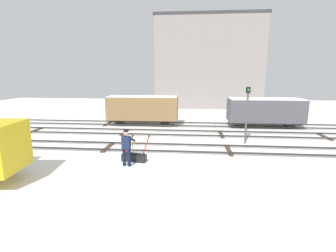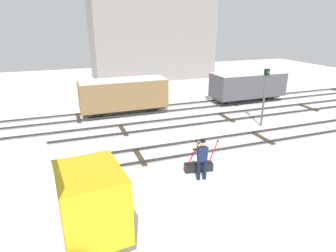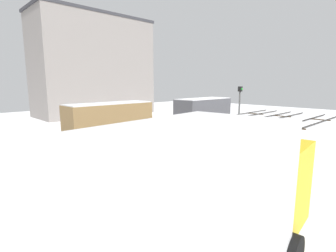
{
  "view_description": "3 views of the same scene",
  "coord_description": "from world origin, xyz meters",
  "px_view_note": "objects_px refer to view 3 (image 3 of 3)",
  "views": [
    {
      "loc": [
        1.36,
        -14.14,
        4.29
      ],
      "look_at": [
        -0.21,
        2.93,
        0.79
      ],
      "focal_mm": 27.34,
      "sensor_mm": 36.0,
      "label": 1
    },
    {
      "loc": [
        -6.54,
        -12.25,
        6.12
      ],
      "look_at": [
        -1.51,
        1.53,
        0.84
      ],
      "focal_mm": 31.0,
      "sensor_mm": 36.0,
      "label": 2
    },
    {
      "loc": [
        -11.71,
        -7.95,
        3.77
      ],
      "look_at": [
        -1.28,
        2.94,
        1.22
      ],
      "focal_mm": 27.26,
      "sensor_mm": 36.0,
      "label": 3
    }
  ],
  "objects_px": {
    "rail_worker": "(254,148)",
    "freight_car_far_end": "(110,118)",
    "switch_lever_frame": "(242,161)",
    "delivery_truck": "(196,209)",
    "freight_car_mid_siding": "(203,109)",
    "signal_post": "(239,105)"
  },
  "relations": [
    {
      "from": "rail_worker",
      "to": "signal_post",
      "type": "xyz_separation_m",
      "value": [
        6.4,
        4.58,
        1.16
      ]
    },
    {
      "from": "delivery_truck",
      "to": "signal_post",
      "type": "distance_m",
      "value": 15.29
    },
    {
      "from": "switch_lever_frame",
      "to": "freight_car_far_end",
      "type": "xyz_separation_m",
      "value": [
        -1.3,
        9.25,
        1.17
      ]
    },
    {
      "from": "switch_lever_frame",
      "to": "freight_car_far_end",
      "type": "relative_size",
      "value": 0.25
    },
    {
      "from": "rail_worker",
      "to": "freight_car_far_end",
      "type": "distance_m",
      "value": 9.98
    },
    {
      "from": "signal_post",
      "to": "freight_car_mid_siding",
      "type": "bearing_deg",
      "value": 64.32
    },
    {
      "from": "rail_worker",
      "to": "freight_car_mid_siding",
      "type": "xyz_separation_m",
      "value": [
        8.96,
        9.91,
        0.34
      ]
    },
    {
      "from": "freight_car_mid_siding",
      "to": "freight_car_far_end",
      "type": "height_order",
      "value": "freight_car_far_end"
    },
    {
      "from": "switch_lever_frame",
      "to": "rail_worker",
      "type": "xyz_separation_m",
      "value": [
        -0.2,
        -0.66,
        0.78
      ]
    },
    {
      "from": "rail_worker",
      "to": "delivery_truck",
      "type": "xyz_separation_m",
      "value": [
        -7.06,
        -2.65,
        0.71
      ]
    },
    {
      "from": "switch_lever_frame",
      "to": "freight_car_mid_siding",
      "type": "relative_size",
      "value": 0.25
    },
    {
      "from": "freight_car_mid_siding",
      "to": "freight_car_far_end",
      "type": "distance_m",
      "value": 10.06
    },
    {
      "from": "delivery_truck",
      "to": "freight_car_far_end",
      "type": "xyz_separation_m",
      "value": [
        5.96,
        12.56,
        -0.32
      ]
    },
    {
      "from": "freight_car_mid_siding",
      "to": "switch_lever_frame",
      "type": "bearing_deg",
      "value": -134.07
    },
    {
      "from": "freight_car_mid_siding",
      "to": "freight_car_far_end",
      "type": "relative_size",
      "value": 0.99
    },
    {
      "from": "switch_lever_frame",
      "to": "delivery_truck",
      "type": "relative_size",
      "value": 0.23
    },
    {
      "from": "signal_post",
      "to": "freight_car_far_end",
      "type": "bearing_deg",
      "value": 144.59
    },
    {
      "from": "rail_worker",
      "to": "signal_post",
      "type": "bearing_deg",
      "value": 45.36
    },
    {
      "from": "delivery_truck",
      "to": "freight_car_mid_siding",
      "type": "relative_size",
      "value": 1.12
    },
    {
      "from": "switch_lever_frame",
      "to": "delivery_truck",
      "type": "distance_m",
      "value": 8.12
    },
    {
      "from": "switch_lever_frame",
      "to": "signal_post",
      "type": "height_order",
      "value": "signal_post"
    },
    {
      "from": "freight_car_far_end",
      "to": "freight_car_mid_siding",
      "type": "bearing_deg",
      "value": -0.63
    }
  ]
}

